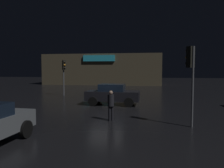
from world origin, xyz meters
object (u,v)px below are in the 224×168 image
Objects in this scene: store_building at (104,70)px; car_far at (113,94)px; traffic_signal_cross_left at (64,70)px; traffic_signal_opposite at (191,65)px; pedestrian at (111,103)px.

store_building reaches higher than car_far.
store_building reaches higher than traffic_signal_cross_left.
store_building is 19.91m from traffic_signal_cross_left.
traffic_signal_opposite is 7.89m from car_far.
store_building is 5.55× the size of traffic_signal_opposite.
store_building reaches higher than pedestrian.
store_building is 32.93m from traffic_signal_opposite.
store_building reaches higher than traffic_signal_opposite.
store_building is at bearing 102.99° from car_far.
pedestrian is (0.81, -5.37, 0.11)m from car_far.
traffic_signal_opposite is at bearing -51.39° from car_far.
pedestrian is at bearing 171.72° from traffic_signal_opposite.
pedestrian is at bearing -81.40° from car_far.
traffic_signal_cross_left is 0.91× the size of car_far.
store_building is at bearing 89.24° from traffic_signal_cross_left.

